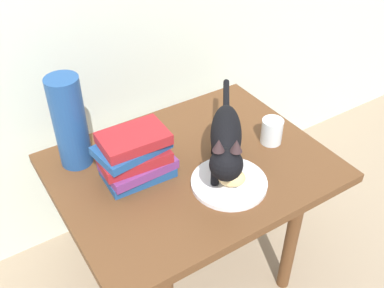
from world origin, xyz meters
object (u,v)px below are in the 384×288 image
(side_table, at_px, (192,179))
(bread_roll, at_px, (232,178))
(green_vase, at_px, (70,123))
(candle_jar, at_px, (272,132))
(plate, at_px, (229,183))
(book_stack, at_px, (135,156))
(cat, at_px, (226,140))

(side_table, distance_m, bread_roll, 0.19)
(bread_roll, bearing_deg, green_vase, 133.14)
(green_vase, distance_m, candle_jar, 0.64)
(bread_roll, bearing_deg, plate, 78.86)
(plate, height_order, candle_jar, candle_jar)
(plate, distance_m, book_stack, 0.29)
(book_stack, bearing_deg, side_table, -15.79)
(side_table, bearing_deg, plate, -72.64)
(plate, bearing_deg, book_stack, 138.90)
(cat, distance_m, candle_jar, 0.25)
(cat, bearing_deg, side_table, 119.46)
(book_stack, bearing_deg, green_vase, 128.52)
(bread_roll, xyz_separation_m, candle_jar, (0.24, 0.11, -0.00))
(plate, xyz_separation_m, cat, (0.01, 0.04, 0.13))
(green_vase, bearing_deg, side_table, -35.07)
(cat, relative_size, green_vase, 1.36)
(side_table, distance_m, book_stack, 0.22)
(cat, bearing_deg, book_stack, 147.20)
(cat, xyz_separation_m, book_stack, (-0.22, 0.14, -0.06))
(bread_roll, height_order, book_stack, book_stack)
(cat, relative_size, book_stack, 1.80)
(plate, xyz_separation_m, green_vase, (-0.34, 0.34, 0.14))
(side_table, relative_size, candle_jar, 9.75)
(plate, bearing_deg, cat, 74.43)
(book_stack, height_order, candle_jar, book_stack)
(side_table, height_order, cat, cat)
(book_stack, relative_size, green_vase, 0.76)
(bread_roll, height_order, cat, cat)
(side_table, relative_size, plate, 3.68)
(bread_roll, distance_m, book_stack, 0.29)
(side_table, bearing_deg, green_vase, 144.93)
(green_vase, relative_size, candle_jar, 3.48)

